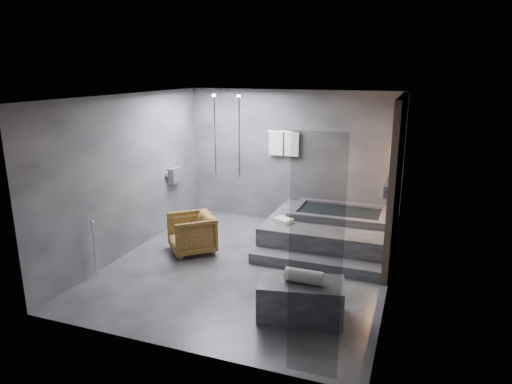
% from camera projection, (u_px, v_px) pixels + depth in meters
% --- Properties ---
extents(room, '(5.00, 5.04, 2.82)m').
position_uv_depth(room, '(277.00, 164.00, 7.30)').
color(room, '#2D2D2F').
rests_on(room, ground).
extents(tub_deck, '(2.20, 2.00, 0.50)m').
position_uv_depth(tub_deck, '(329.00, 231.00, 8.57)').
color(tub_deck, '#323235').
rests_on(tub_deck, ground).
extents(tub_step, '(2.20, 0.36, 0.18)m').
position_uv_depth(tub_step, '(314.00, 264.00, 7.54)').
color(tub_step, '#323235').
rests_on(tub_step, ground).
extents(concrete_bench, '(1.21, 0.82, 0.50)m').
position_uv_depth(concrete_bench, '(301.00, 299.00, 6.05)').
color(concrete_bench, '#2F2F31').
rests_on(concrete_bench, ground).
extents(driftwood_chair, '(1.07, 1.07, 0.70)m').
position_uv_depth(driftwood_chair, '(192.00, 233.00, 8.17)').
color(driftwood_chair, '#472F11').
rests_on(driftwood_chair, ground).
extents(rolled_towel, '(0.51, 0.19, 0.18)m').
position_uv_depth(rolled_towel, '(304.00, 276.00, 5.94)').
color(rolled_towel, white).
rests_on(rolled_towel, concrete_bench).
extents(deck_towel, '(0.38, 0.34, 0.08)m').
position_uv_depth(deck_towel, '(283.00, 221.00, 8.27)').
color(deck_towel, silver).
rests_on(deck_towel, tub_deck).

